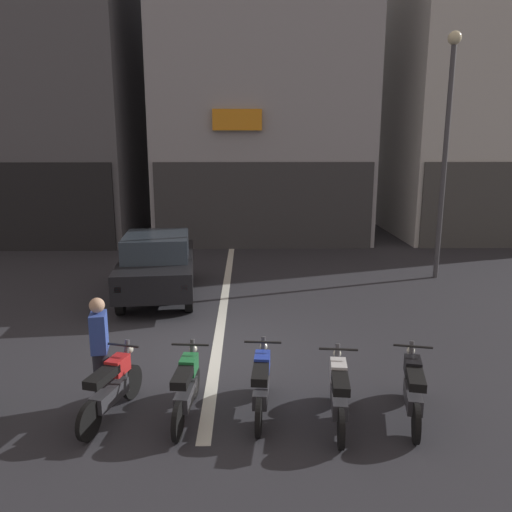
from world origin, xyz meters
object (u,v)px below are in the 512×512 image
object	(u,v)px
person_by_motorcycles	(100,351)
car_black_crossing_near	(158,263)
motorcycle_black_row_rightmost	(413,388)
motorcycle_red_row_leftmost	(112,387)
motorcycle_green_row_left_mid	(187,387)
motorcycle_white_row_right_mid	(339,392)
street_lamp	(447,133)
motorcycle_blue_row_centre	(261,383)

from	to	relation	value
person_by_motorcycles	car_black_crossing_near	bearing A→B (deg)	91.13
motorcycle_black_row_rightmost	car_black_crossing_near	bearing A→B (deg)	128.00
motorcycle_red_row_leftmost	motorcycle_black_row_rightmost	distance (m)	4.25
motorcycle_green_row_left_mid	person_by_motorcycles	distance (m)	1.39
motorcycle_red_row_leftmost	motorcycle_white_row_right_mid	bearing A→B (deg)	-3.92
car_black_crossing_near	person_by_motorcycles	size ratio (longest dim) A/B	2.55
street_lamp	person_by_motorcycles	bearing A→B (deg)	-136.87
motorcycle_white_row_right_mid	motorcycle_black_row_rightmost	world-z (taller)	same
street_lamp	motorcycle_blue_row_centre	distance (m)	9.88
street_lamp	motorcycle_black_row_rightmost	xyz separation A→B (m)	(-3.21, -7.66, -3.66)
motorcycle_green_row_left_mid	motorcycle_red_row_leftmost	bearing A→B (deg)	179.33
motorcycle_green_row_left_mid	motorcycle_white_row_right_mid	bearing A→B (deg)	-5.54
street_lamp	motorcycle_red_row_leftmost	world-z (taller)	street_lamp
car_black_crossing_near	motorcycle_green_row_left_mid	distance (m)	5.94
car_black_crossing_near	motorcycle_black_row_rightmost	world-z (taller)	car_black_crossing_near
car_black_crossing_near	motorcycle_blue_row_centre	distance (m)	6.20
motorcycle_green_row_left_mid	motorcycle_white_row_right_mid	distance (m)	2.14
motorcycle_red_row_leftmost	person_by_motorcycles	distance (m)	0.57
car_black_crossing_near	motorcycle_green_row_left_mid	size ratio (longest dim) A/B	2.55
motorcycle_blue_row_centre	person_by_motorcycles	bearing A→B (deg)	173.57
motorcycle_blue_row_centre	motorcycle_green_row_left_mid	bearing A→B (deg)	-175.87
street_lamp	motorcycle_green_row_left_mid	world-z (taller)	street_lamp
street_lamp	motorcycle_white_row_right_mid	xyz separation A→B (m)	(-4.27, -7.75, -3.66)
motorcycle_green_row_left_mid	street_lamp	bearing A→B (deg)	49.70
car_black_crossing_near	person_by_motorcycles	bearing A→B (deg)	-88.87
street_lamp	motorcycle_green_row_left_mid	bearing A→B (deg)	-130.30
car_black_crossing_near	person_by_motorcycles	xyz separation A→B (m)	(0.11, -5.41, -0.03)
motorcycle_red_row_leftmost	motorcycle_black_row_rightmost	size ratio (longest dim) A/B	0.99
motorcycle_red_row_leftmost	motorcycle_black_row_rightmost	xyz separation A→B (m)	(4.25, -0.13, 0.00)
street_lamp	motorcycle_white_row_right_mid	distance (m)	9.58
street_lamp	person_by_motorcycles	xyz separation A→B (m)	(-7.69, -7.20, -3.26)
motorcycle_blue_row_centre	motorcycle_white_row_right_mid	world-z (taller)	same
car_black_crossing_near	motorcycle_blue_row_centre	xyz separation A→B (m)	(2.46, -5.68, -0.43)
motorcycle_red_row_leftmost	street_lamp	bearing A→B (deg)	45.28
motorcycle_red_row_leftmost	car_black_crossing_near	bearing A→B (deg)	93.35
car_black_crossing_near	motorcycle_white_row_right_mid	bearing A→B (deg)	-59.43
car_black_crossing_near	motorcycle_white_row_right_mid	world-z (taller)	car_black_crossing_near
motorcycle_red_row_leftmost	motorcycle_blue_row_centre	world-z (taller)	same
car_black_crossing_near	motorcycle_blue_row_centre	size ratio (longest dim) A/B	2.55
motorcycle_white_row_right_mid	motorcycle_green_row_left_mid	bearing A→B (deg)	174.46
person_by_motorcycles	motorcycle_black_row_rightmost	bearing A→B (deg)	-5.83
motorcycle_red_row_leftmost	person_by_motorcycles	world-z (taller)	person_by_motorcycles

